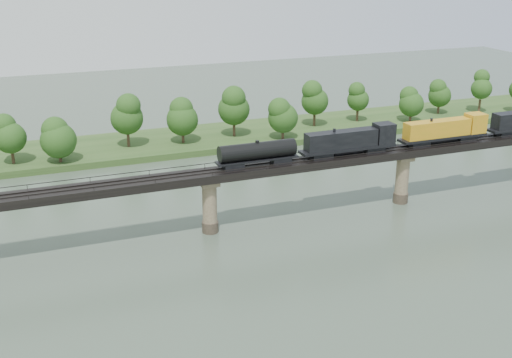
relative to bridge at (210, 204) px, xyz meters
name	(u,v)px	position (x,y,z in m)	size (l,w,h in m)	color
ground	(273,315)	(0.00, -30.00, -5.46)	(400.00, 400.00, 0.00)	#364537
far_bank	(147,145)	(0.00, 55.00, -4.66)	(300.00, 24.00, 1.60)	#2A451B
bridge	(210,204)	(0.00, 0.00, 0.00)	(236.00, 30.00, 11.50)	#473A2D
bridge_superstructure	(209,170)	(0.00, 0.00, 6.33)	(220.00, 4.90, 0.75)	black
far_treeline	(115,122)	(-8.21, 50.52, 3.37)	(289.06, 17.54, 13.60)	#382619
freight_train	(414,134)	(41.81, 0.00, 8.62)	(78.32, 3.05, 5.39)	black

